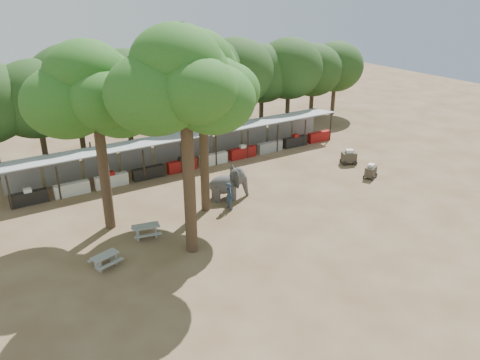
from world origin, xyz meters
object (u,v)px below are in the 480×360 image
elephant (229,183)px  picnic_table_near (105,259)px  picnic_table_far (146,230)px  yard_tree_back (198,78)px  handler (229,196)px  yard_tree_left (91,92)px  cart_front (371,171)px  cart_back (349,157)px  yard_tree_center (180,83)px

elephant → picnic_table_near: 10.44m
picnic_table_far → yard_tree_back: bearing=30.2°
yard_tree_back → handler: yard_tree_back is taller
yard_tree_left → yard_tree_back: yard_tree_back is taller
handler → picnic_table_far: handler is taller
elephant → yard_tree_back: bearing=-151.9°
yard_tree_back → handler: size_ratio=6.13×
yard_tree_left → picnic_table_far: size_ratio=6.21×
picnic_table_far → handler: bearing=17.4°
picnic_table_near → cart_front: 20.66m
cart_front → cart_back: size_ratio=0.91×
yard_tree_left → yard_tree_back: (6.00, -1.00, 0.34)m
yard_tree_left → yard_tree_back: size_ratio=0.97×
yard_tree_left → picnic_table_near: 8.96m
yard_tree_back → picnic_table_near: (-7.41, -3.27, -8.08)m
yard_tree_left → picnic_table_far: (1.51, -2.54, -7.70)m
cart_front → cart_back: (0.69, 3.04, 0.06)m
yard_tree_center → cart_front: size_ratio=8.97×
elephant → cart_front: elephant is taller
yard_tree_back → handler: 7.81m
yard_tree_center → picnic_table_near: (-4.41, 0.73, -8.75)m
handler → picnic_table_near: (-8.90, -2.37, -0.47)m
yard_tree_left → elephant: yard_tree_left is taller
picnic_table_near → elephant: bearing=4.3°
yard_tree_center → picnic_table_far: (-1.49, 2.46, -8.71)m
handler → picnic_table_far: size_ratio=1.05×
elephant → cart_front: 11.24m
yard_tree_center → cart_back: 19.61m
yard_tree_back → cart_front: 15.58m
yard_tree_back → cart_front: size_ratio=8.46×
elephant → picnic_table_far: elephant is taller
cart_back → yard_tree_back: bearing=-151.3°
yard_tree_back → yard_tree_left: bearing=170.5°
handler → cart_front: (11.72, -1.16, -0.38)m
picnic_table_near → picnic_table_far: size_ratio=0.96×
yard_tree_left → yard_tree_center: yard_tree_center is taller
handler → cart_back: (12.42, 1.88, -0.32)m
yard_tree_back → picnic_table_near: size_ratio=6.66×
elephant → cart_back: size_ratio=1.98×
handler → cart_back: 12.56m
yard_tree_left → picnic_table_near: yard_tree_left is taller
elephant → handler: bearing=-104.2°
yard_tree_left → yard_tree_center: bearing=-59.0°
elephant → handler: size_ratio=1.58×
yard_tree_left → yard_tree_center: size_ratio=0.92×
yard_tree_back → cart_front: (13.21, -2.06, -7.99)m
elephant → picnic_table_near: size_ratio=1.71×
yard_tree_center → picnic_table_far: size_ratio=6.79×
cart_back → yard_tree_left: bearing=-155.4°
cart_front → yard_tree_back: bearing=146.7°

